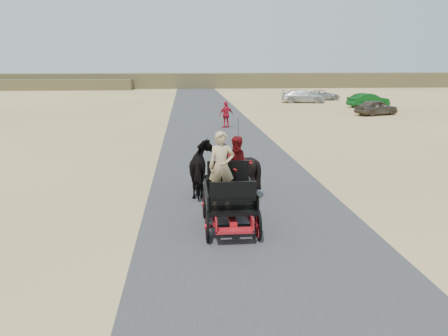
{
  "coord_description": "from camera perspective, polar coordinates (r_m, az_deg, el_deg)",
  "views": [
    {
      "loc": [
        -1.75,
        -12.66,
        4.2
      ],
      "look_at": [
        -0.66,
        -0.37,
        1.2
      ],
      "focal_mm": 35.0,
      "sensor_mm": 36.0,
      "label": 1
    }
  ],
  "objects": [
    {
      "name": "horse_right",
      "position": [
        14.19,
        1.72,
        -0.0
      ],
      "size": [
        1.37,
        1.54,
        1.7
      ],
      "primitive_type": "imported",
      "rotation": [
        0.0,
        0.0,
        3.14
      ],
      "color": "black",
      "rests_on": "ground"
    },
    {
      "name": "car_b",
      "position": [
        44.32,
        18.34,
        8.4
      ],
      "size": [
        4.22,
        2.22,
        1.32
      ],
      "primitive_type": "imported",
      "rotation": [
        0.0,
        0.0,
        1.79
      ],
      "color": "#0C4C19",
      "rests_on": "ground"
    },
    {
      "name": "car_d",
      "position": [
        51.48,
        12.73,
        9.27
      ],
      "size": [
        4.07,
        2.0,
        1.11
      ],
      "primitive_type": "imported",
      "rotation": [
        0.0,
        0.0,
        1.61
      ],
      "color": "#B2B2B7",
      "rests_on": "ground"
    },
    {
      "name": "passenger_woman",
      "position": [
        11.69,
        1.89,
        0.34
      ],
      "size": [
        0.77,
        0.6,
        1.58
      ],
      "primitive_type": "imported",
      "color": "#660C0F",
      "rests_on": "carriage"
    },
    {
      "name": "car_a",
      "position": [
        37.84,
        19.27,
        7.48
      ],
      "size": [
        3.92,
        2.56,
        1.24
      ],
      "primitive_type": "imported",
      "rotation": [
        0.0,
        0.0,
        1.9
      ],
      "color": "brown",
      "rests_on": "ground"
    },
    {
      "name": "carriage",
      "position": [
        11.42,
        0.71,
        -6.0
      ],
      "size": [
        1.3,
        2.4,
        0.72
      ],
      "primitive_type": null,
      "color": "black",
      "rests_on": "ground"
    },
    {
      "name": "horse_left",
      "position": [
        14.11,
        -2.73,
        -0.1
      ],
      "size": [
        0.91,
        2.01,
        1.7
      ],
      "primitive_type": "imported",
      "rotation": [
        0.0,
        0.0,
        3.14
      ],
      "color": "black",
      "rests_on": "ground"
    },
    {
      "name": "road",
      "position": [
        13.45,
        2.69,
        -4.53
      ],
      "size": [
        6.0,
        140.0,
        0.01
      ],
      "primitive_type": "cube",
      "color": "#38383A",
      "rests_on": "ground"
    },
    {
      "name": "ridge_far",
      "position": [
        74.74,
        -3.77,
        11.33
      ],
      "size": [
        140.0,
        6.0,
        2.4
      ],
      "primitive_type": "cube",
      "color": "brown",
      "rests_on": "ground"
    },
    {
      "name": "ridge_near",
      "position": [
        76.18,
        -27.22,
        9.62
      ],
      "size": [
        40.0,
        4.0,
        1.6
      ],
      "primitive_type": "cube",
      "color": "brown",
      "rests_on": "ground"
    },
    {
      "name": "ground",
      "position": [
        13.45,
        2.69,
        -4.55
      ],
      "size": [
        140.0,
        140.0,
        0.0
      ],
      "primitive_type": "plane",
      "color": "tan"
    },
    {
      "name": "driver_man",
      "position": [
        11.09,
        -0.33,
        0.2
      ],
      "size": [
        0.66,
        0.43,
        1.8
      ],
      "primitive_type": "imported",
      "color": "tan",
      "rests_on": "carriage"
    },
    {
      "name": "car_c",
      "position": [
        47.67,
        10.3,
        9.2
      ],
      "size": [
        4.85,
        2.64,
        1.33
      ],
      "primitive_type": "imported",
      "rotation": [
        0.0,
        0.0,
        1.39
      ],
      "color": "silver",
      "rests_on": "ground"
    },
    {
      "name": "pedestrian",
      "position": [
        28.66,
        0.28,
        6.98
      ],
      "size": [
        1.09,
        0.78,
        1.73
      ],
      "primitive_type": "imported",
      "rotation": [
        0.0,
        0.0,
        3.54
      ],
      "color": "red",
      "rests_on": "ground"
    }
  ]
}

